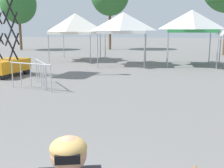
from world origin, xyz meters
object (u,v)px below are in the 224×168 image
crowd_barrier_by_lift (30,71)px  canopy_tent_far_right (192,21)px  canopy_tent_far_left (75,24)px  tree_behind_tents_left (18,4)px  crowd_barrier_near_person (41,69)px  canopy_tent_behind_right (123,23)px  scissor_lift (5,49)px

crowd_barrier_by_lift → canopy_tent_far_right: bearing=50.9°
canopy_tent_far_left → tree_behind_tents_left: 12.78m
crowd_barrier_near_person → canopy_tent_far_right: bearing=48.9°
canopy_tent_behind_right → scissor_lift: (-5.37, -5.32, -1.37)m
scissor_lift → crowd_barrier_near_person: 3.58m
canopy_tent_behind_right → crowd_barrier_near_person: bearing=-109.0°
canopy_tent_behind_right → tree_behind_tents_left: 16.98m
canopy_tent_far_right → tree_behind_tents_left: 20.21m
canopy_tent_far_right → crowd_barrier_near_person: size_ratio=2.03×
canopy_tent_far_right → canopy_tent_far_left: bearing=169.0°
canopy_tent_behind_right → tree_behind_tents_left: tree_behind_tents_left is taller
canopy_tent_far_left → scissor_lift: 7.67m
canopy_tent_far_right → scissor_lift: size_ratio=0.76×
canopy_tent_behind_right → crowd_barrier_by_lift: 8.81m
canopy_tent_far_left → crowd_barrier_near_person: size_ratio=1.99×
scissor_lift → canopy_tent_far_left: bearing=78.5°
canopy_tent_far_left → crowd_barrier_near_person: 9.81m
crowd_barrier_by_lift → canopy_tent_far_left: bearing=96.6°
tree_behind_tents_left → canopy_tent_behind_right: bearing=-40.3°
tree_behind_tents_left → canopy_tent_far_right: bearing=-31.2°
scissor_lift → crowd_barrier_by_lift: bearing=-46.5°
crowd_barrier_near_person → crowd_barrier_by_lift: same height
canopy_tent_far_right → crowd_barrier_near_person: canopy_tent_far_right is taller
scissor_lift → tree_behind_tents_left: tree_behind_tents_left is taller
canopy_tent_far_right → tree_behind_tents_left: (-17.20, 10.40, 2.09)m
canopy_tent_far_left → canopy_tent_behind_right: 4.38m
tree_behind_tents_left → crowd_barrier_near_person: 21.43m
scissor_lift → canopy_tent_behind_right: bearing=44.7°
scissor_lift → crowd_barrier_by_lift: scissor_lift is taller
canopy_tent_far_left → crowd_barrier_by_lift: canopy_tent_far_left is taller
canopy_tent_far_left → scissor_lift: scissor_lift is taller
canopy_tent_behind_right → crowd_barrier_near_person: 8.12m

